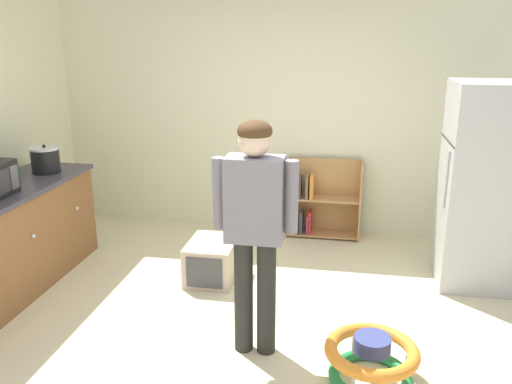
# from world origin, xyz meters

# --- Properties ---
(ground_plane) EXTENTS (12.00, 12.00, 0.00)m
(ground_plane) POSITION_xyz_m (0.00, 0.00, 0.00)
(ground_plane) COLOR beige
(ground_plane) RESTS_ON ground
(back_wall) EXTENTS (5.20, 0.06, 2.70)m
(back_wall) POSITION_xyz_m (0.00, 2.33, 1.35)
(back_wall) COLOR beige
(back_wall) RESTS_ON ground
(kitchen_counter) EXTENTS (0.65, 2.21, 0.90)m
(kitchen_counter) POSITION_xyz_m (-2.20, 0.26, 0.45)
(kitchen_counter) COLOR brown
(kitchen_counter) RESTS_ON ground
(refrigerator) EXTENTS (0.73, 0.68, 1.78)m
(refrigerator) POSITION_xyz_m (1.81, 1.26, 0.89)
(refrigerator) COLOR #B7BABF
(refrigerator) RESTS_ON ground
(bookshelf) EXTENTS (0.80, 0.28, 0.85)m
(bookshelf) POSITION_xyz_m (0.33, 2.15, 0.38)
(bookshelf) COLOR tan
(bookshelf) RESTS_ON ground
(standing_person) EXTENTS (0.57, 0.22, 1.64)m
(standing_person) POSITION_xyz_m (0.05, -0.17, 1.00)
(standing_person) COLOR #282825
(standing_person) RESTS_ON ground
(baby_walker) EXTENTS (0.60, 0.60, 0.32)m
(baby_walker) POSITION_xyz_m (0.85, -0.39, 0.16)
(baby_walker) COLOR #218F48
(baby_walker) RESTS_ON ground
(pet_carrier) EXTENTS (0.42, 0.55, 0.36)m
(pet_carrier) POSITION_xyz_m (-0.54, 0.87, 0.18)
(pet_carrier) COLOR beige
(pet_carrier) RESTS_ON ground
(crock_pot) EXTENTS (0.26, 0.26, 0.27)m
(crock_pot) POSITION_xyz_m (-2.15, 0.99, 1.02)
(crock_pot) COLOR black
(crock_pot) RESTS_ON kitchen_counter
(green_cup) EXTENTS (0.08, 0.08, 0.09)m
(green_cup) POSITION_xyz_m (-2.33, 0.78, 0.95)
(green_cup) COLOR green
(green_cup) RESTS_ON kitchen_counter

